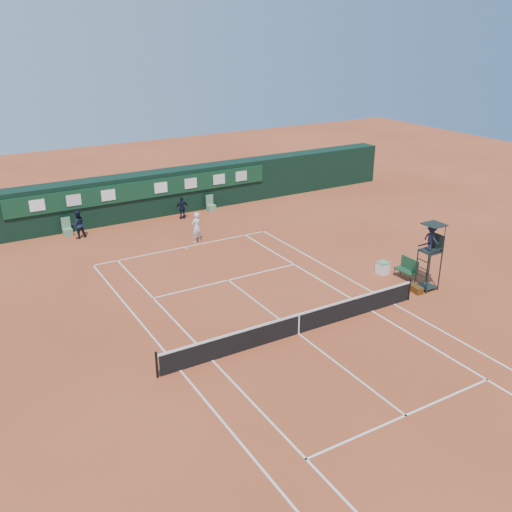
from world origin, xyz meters
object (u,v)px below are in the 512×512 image
(umpire_chair, at_px, (431,243))
(player_bench, at_px, (407,268))
(cooler, at_px, (383,268))
(tennis_net, at_px, (299,323))
(player, at_px, (197,227))

(umpire_chair, height_order, player_bench, umpire_chair)
(player_bench, bearing_deg, cooler, 120.64)
(tennis_net, relative_size, player, 6.84)
(player, bearing_deg, player_bench, 104.60)
(tennis_net, xyz_separation_m, cooler, (7.48, 3.02, -0.18))
(player_bench, bearing_deg, umpire_chair, -94.01)
(umpire_chair, xyz_separation_m, player_bench, (0.10, 1.45, -1.86))
(tennis_net, xyz_separation_m, player, (0.99, 12.30, 0.43))
(tennis_net, distance_m, umpire_chair, 8.29)
(tennis_net, bearing_deg, player, 85.40)
(tennis_net, distance_m, player, 12.35)
(cooler, relative_size, player, 0.34)
(player_bench, relative_size, cooler, 1.86)
(umpire_chair, distance_m, player_bench, 2.36)
(tennis_net, height_order, cooler, tennis_net)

